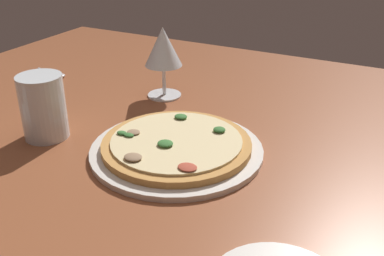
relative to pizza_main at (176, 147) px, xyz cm
name	(u,v)px	position (x,y,z in cm)	size (l,w,h in cm)	color
dining_table	(206,144)	(1.44, 8.69, -3.19)	(150.00, 110.00, 4.00)	brown
pizza_main	(176,147)	(0.00, 0.00, 0.00)	(29.49, 29.49, 3.32)	silver
wine_glass_far	(163,49)	(-15.01, 21.34, 9.49)	(8.08, 8.08, 15.43)	silver
water_glass	(44,111)	(-24.07, -5.48, 3.81)	(7.98, 7.98, 11.72)	silver
spoon	(55,75)	(-45.39, 19.47, -0.73)	(10.73, 5.24, 1.00)	silver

